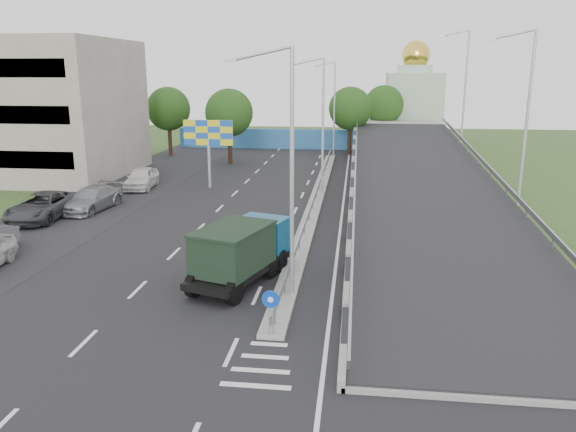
% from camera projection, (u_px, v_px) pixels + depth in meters
% --- Properties ---
extents(ground, '(160.00, 160.00, 0.00)m').
position_uv_depth(ground, '(261.00, 370.00, 18.02)').
color(ground, '#2D4C1E').
rests_on(ground, ground).
extents(road_surface, '(26.00, 90.00, 0.04)m').
position_uv_depth(road_surface, '(267.00, 214.00, 37.59)').
color(road_surface, black).
rests_on(road_surface, ground).
extents(parking_strip, '(8.00, 90.00, 0.05)m').
position_uv_depth(parking_strip, '(83.00, 208.00, 39.12)').
color(parking_strip, black).
rests_on(parking_strip, ground).
extents(median, '(1.00, 44.00, 0.20)m').
position_uv_depth(median, '(316.00, 200.00, 41.05)').
color(median, gray).
rests_on(median, ground).
extents(overpass_ramp, '(10.00, 50.00, 3.50)m').
position_uv_depth(overpass_ramp, '(422.00, 181.00, 39.75)').
color(overpass_ramp, gray).
rests_on(overpass_ramp, ground).
extents(median_guardrail, '(0.09, 44.00, 0.71)m').
position_uv_depth(median_guardrail, '(316.00, 192.00, 40.89)').
color(median_guardrail, gray).
rests_on(median_guardrail, median).
extents(sign_bollard, '(0.64, 0.23, 1.67)m').
position_uv_depth(sign_bollard, '(271.00, 312.00, 19.85)').
color(sign_bollard, black).
rests_on(sign_bollard, median).
extents(lamp_post_near, '(2.74, 0.18, 10.08)m').
position_uv_depth(lamp_post_near, '(287.00, 162.00, 22.31)').
color(lamp_post_near, '#B2B5B7').
rests_on(lamp_post_near, median).
extents(lamp_post_mid, '(2.74, 0.18, 10.08)m').
position_uv_depth(lamp_post_mid, '(320.00, 119.00, 41.52)').
color(lamp_post_mid, '#B2B5B7').
rests_on(lamp_post_mid, median).
extents(lamp_post_far, '(2.74, 0.18, 10.08)m').
position_uv_depth(lamp_post_far, '(333.00, 104.00, 60.73)').
color(lamp_post_far, '#B2B5B7').
rests_on(lamp_post_far, median).
extents(blue_wall, '(30.00, 0.50, 2.40)m').
position_uv_depth(blue_wall, '(300.00, 139.00, 68.14)').
color(blue_wall, '#296899').
rests_on(blue_wall, ground).
extents(church, '(7.00, 7.00, 13.80)m').
position_uv_depth(church, '(413.00, 102.00, 73.14)').
color(church, '#B2CCAD').
rests_on(church, ground).
extents(billboard, '(4.00, 0.24, 5.50)m').
position_uv_depth(billboard, '(208.00, 137.00, 44.92)').
color(billboard, '#B2B5B7').
rests_on(billboard, ground).
extents(tree_left_mid, '(4.80, 4.80, 7.60)m').
position_uv_depth(tree_left_mid, '(229.00, 113.00, 56.32)').
color(tree_left_mid, black).
rests_on(tree_left_mid, ground).
extents(tree_median_far, '(4.80, 4.80, 7.60)m').
position_uv_depth(tree_median_far, '(350.00, 109.00, 62.59)').
color(tree_median_far, black).
rests_on(tree_median_far, ground).
extents(tree_left_far, '(4.80, 4.80, 7.60)m').
position_uv_depth(tree_left_far, '(168.00, 109.00, 62.07)').
color(tree_left_far, black).
rests_on(tree_left_far, ground).
extents(tree_ramp_far, '(4.80, 4.80, 7.60)m').
position_uv_depth(tree_ramp_far, '(384.00, 105.00, 68.84)').
color(tree_ramp_far, black).
rests_on(tree_ramp_far, ground).
extents(dump_truck, '(4.05, 6.63, 2.75)m').
position_uv_depth(dump_truck, '(242.00, 249.00, 25.22)').
color(dump_truck, black).
rests_on(dump_truck, ground).
extents(parked_car_c, '(3.01, 6.15, 1.68)m').
position_uv_depth(parked_car_c, '(43.00, 206.00, 36.15)').
color(parked_car_c, '#35373A').
rests_on(parked_car_c, ground).
extents(parked_car_d, '(2.83, 5.72, 1.60)m').
position_uv_depth(parked_car_d, '(92.00, 199.00, 38.42)').
color(parked_car_d, gray).
rests_on(parked_car_d, ground).
extents(parked_car_e, '(2.58, 5.24, 1.72)m').
position_uv_depth(parked_car_e, '(141.00, 178.00, 45.52)').
color(parked_car_e, silver).
rests_on(parked_car_e, ground).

